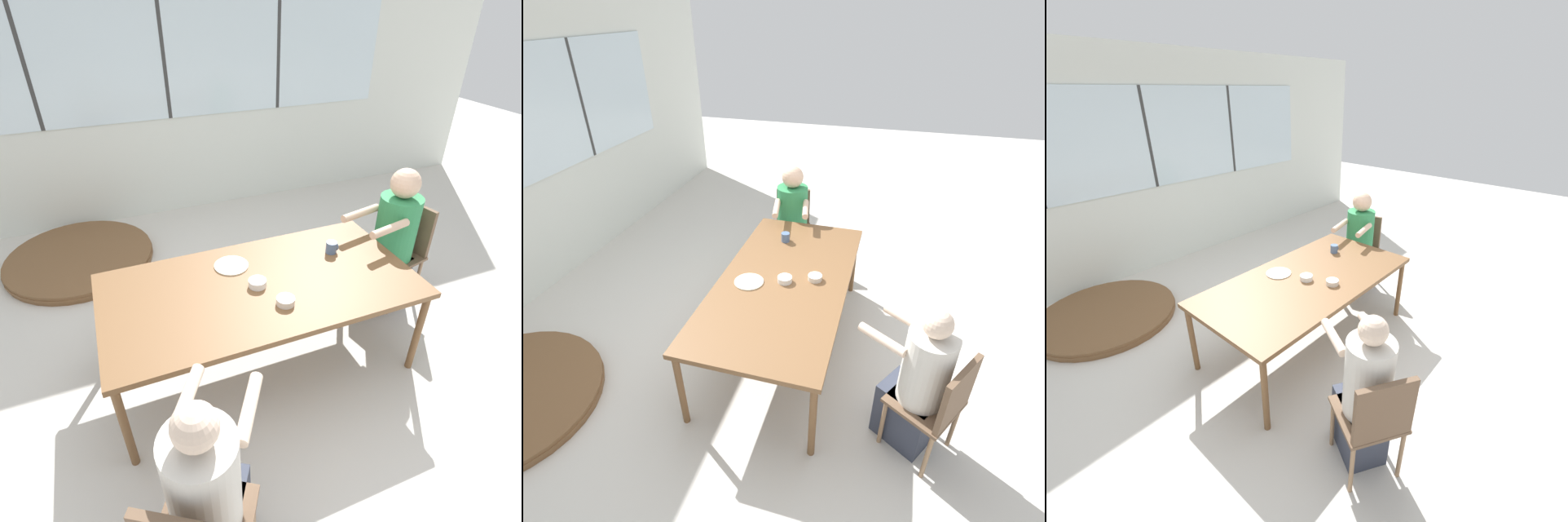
% 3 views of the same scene
% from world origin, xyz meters
% --- Properties ---
extents(ground_plane, '(16.00, 16.00, 0.00)m').
position_xyz_m(ground_plane, '(0.00, 0.00, 0.00)').
color(ground_plane, beige).
extents(wall_back_with_windows, '(8.40, 0.08, 2.80)m').
position_xyz_m(wall_back_with_windows, '(0.00, 2.75, 1.43)').
color(wall_back_with_windows, silver).
rests_on(wall_back_with_windows, ground_plane).
extents(dining_table, '(2.08, 1.05, 0.71)m').
position_xyz_m(dining_table, '(0.00, 0.00, 0.67)').
color(dining_table, brown).
rests_on(dining_table, ground_plane).
extents(chair_for_woman_green_shirt, '(0.47, 0.47, 0.88)m').
position_xyz_m(chair_for_woman_green_shirt, '(1.42, 0.30, 0.53)').
color(chair_for_woman_green_shirt, brown).
rests_on(chair_for_woman_green_shirt, ground_plane).
extents(chair_for_man_blue_shirt, '(0.55, 0.55, 0.88)m').
position_xyz_m(chair_for_man_blue_shirt, '(-0.76, -1.23, 0.53)').
color(chair_for_man_blue_shirt, brown).
rests_on(chair_for_man_blue_shirt, ground_plane).
extents(person_woman_green_shirt, '(0.66, 0.44, 1.22)m').
position_xyz_m(person_woman_green_shirt, '(1.26, 0.26, 0.55)').
color(person_woman_green_shirt, '#333847').
rests_on(person_woman_green_shirt, ground_plane).
extents(person_man_blue_shirt, '(0.55, 0.63, 1.17)m').
position_xyz_m(person_man_blue_shirt, '(-0.68, -1.09, 0.53)').
color(person_man_blue_shirt, '#333847').
rests_on(person_man_blue_shirt, ground_plane).
extents(coffee_mug, '(0.09, 0.08, 0.09)m').
position_xyz_m(coffee_mug, '(0.62, 0.16, 0.76)').
color(coffee_mug, slate).
rests_on(coffee_mug, dining_table).
extents(bowl_white_shallow, '(0.12, 0.12, 0.05)m').
position_xyz_m(bowl_white_shallow, '(0.07, -0.25, 0.74)').
color(bowl_white_shallow, silver).
rests_on(bowl_white_shallow, dining_table).
extents(bowl_cereal, '(0.12, 0.12, 0.05)m').
position_xyz_m(bowl_cereal, '(-0.03, -0.02, 0.74)').
color(bowl_cereal, white).
rests_on(bowl_cereal, dining_table).
extents(plate_tortillas, '(0.24, 0.24, 0.01)m').
position_xyz_m(plate_tortillas, '(-0.12, 0.27, 0.72)').
color(plate_tortillas, beige).
rests_on(plate_tortillas, dining_table).
extents(folded_table_stack, '(1.44, 1.44, 0.09)m').
position_xyz_m(folded_table_stack, '(-1.22, 1.91, 0.04)').
color(folded_table_stack, brown).
rests_on(folded_table_stack, ground_plane).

